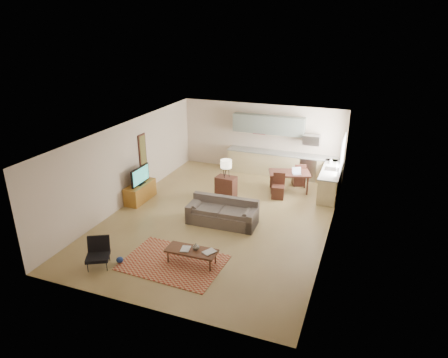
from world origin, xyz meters
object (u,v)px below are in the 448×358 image
at_px(coffee_table, 192,256).
at_px(armchair, 98,254).
at_px(sofa, 222,212).
at_px(dining_table, 289,182).
at_px(tv_credenza, 140,192).
at_px(console_table, 226,187).

distance_m(coffee_table, armchair, 2.29).
xyz_separation_m(sofa, dining_table, (1.33, 3.13, -0.02)).
height_order(sofa, dining_table, sofa).
relative_size(coffee_table, tv_credenza, 0.99).
bearing_deg(armchair, coffee_table, -3.82).
xyz_separation_m(console_table, dining_table, (1.87, 1.35, -0.03)).
bearing_deg(coffee_table, tv_credenza, 137.54).
bearing_deg(armchair, console_table, 45.18).
xyz_separation_m(coffee_table, armchair, (-2.09, -0.94, 0.16)).
relative_size(coffee_table, armchair, 1.80).
xyz_separation_m(coffee_table, tv_credenza, (-3.23, 2.83, 0.10)).
bearing_deg(coffee_table, dining_table, 75.35).
height_order(armchair, tv_credenza, armchair).
bearing_deg(tv_credenza, armchair, -73.11).
bearing_deg(console_table, dining_table, 40.76).
xyz_separation_m(tv_credenza, dining_table, (4.51, 2.55, 0.06)).
relative_size(coffee_table, console_table, 1.67).
xyz_separation_m(coffee_table, dining_table, (1.28, 5.38, 0.16)).
distance_m(coffee_table, dining_table, 5.53).
bearing_deg(tv_credenza, coffee_table, -41.20).
xyz_separation_m(sofa, armchair, (-2.04, -3.19, -0.02)).
height_order(tv_credenza, dining_table, dining_table).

